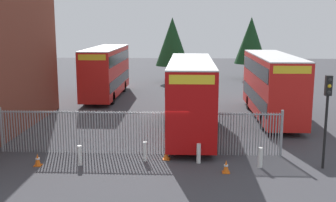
{
  "coord_description": "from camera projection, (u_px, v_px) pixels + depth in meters",
  "views": [
    {
      "loc": [
        1.18,
        -20.37,
        6.61
      ],
      "look_at": [
        0.0,
        4.0,
        2.0
      ],
      "focal_mm": 44.6,
      "sensor_mm": 36.0,
      "label": 1
    }
  ],
  "objects": [
    {
      "name": "traffic_light_kerbside",
      "position": [
        327.0,
        105.0,
        18.63
      ],
      "size": [
        0.28,
        0.33,
        4.3
      ],
      "color": "black",
      "rests_on": "ground"
    },
    {
      "name": "tree_tall_back",
      "position": [
        251.0,
        40.0,
        48.28
      ],
      "size": [
        3.74,
        3.74,
        7.24
      ],
      "color": "#4C3823",
      "rests_on": "ground"
    },
    {
      "name": "tree_short_side",
      "position": [
        172.0,
        42.0,
        45.9
      ],
      "size": [
        3.69,
        3.69,
        7.17
      ],
      "color": "#4C3823",
      "rests_on": "ground"
    },
    {
      "name": "traffic_cone_mid_forecourt",
      "position": [
        226.0,
        167.0,
        18.57
      ],
      "size": [
        0.34,
        0.34,
        0.59
      ],
      "color": "orange",
      "rests_on": "ground"
    },
    {
      "name": "bollard_center_front",
      "position": [
        145.0,
        151.0,
        20.14
      ],
      "size": [
        0.2,
        0.2,
        0.95
      ],
      "primitive_type": "cylinder",
      "color": "silver",
      "rests_on": "ground"
    },
    {
      "name": "bollard_near_left",
      "position": [
        80.0,
        155.0,
        19.53
      ],
      "size": [
        0.2,
        0.2,
        0.95
      ],
      "primitive_type": "cylinder",
      "color": "silver",
      "rests_on": "ground"
    },
    {
      "name": "palisade_fence",
      "position": [
        139.0,
        131.0,
        21.12
      ],
      "size": [
        14.41,
        0.14,
        2.35
      ],
      "color": "gray",
      "rests_on": "ground"
    },
    {
      "name": "double_decker_bus_near_gate",
      "position": [
        191.0,
        94.0,
        24.9
      ],
      "size": [
        2.54,
        10.81,
        4.42
      ],
      "color": "#B70C0C",
      "rests_on": "ground"
    },
    {
      "name": "double_decker_bus_behind_fence_right",
      "position": [
        106.0,
        70.0,
        37.17
      ],
      "size": [
        2.54,
        10.81,
        4.42
      ],
      "color": "red",
      "rests_on": "ground"
    },
    {
      "name": "double_decker_bus_behind_fence_left",
      "position": [
        272.0,
        84.0,
        28.89
      ],
      "size": [
        2.54,
        10.81,
        4.42
      ],
      "color": "red",
      "rests_on": "ground"
    },
    {
      "name": "traffic_cone_by_gate",
      "position": [
        38.0,
        160.0,
        19.48
      ],
      "size": [
        0.34,
        0.34,
        0.59
      ],
      "color": "orange",
      "rests_on": "ground"
    },
    {
      "name": "bollard_far_right",
      "position": [
        260.0,
        158.0,
        19.22
      ],
      "size": [
        0.2,
        0.2,
        0.95
      ],
      "primitive_type": "cylinder",
      "color": "silver",
      "rests_on": "ground"
    },
    {
      "name": "ground_plane",
      "position": [
        171.0,
        118.0,
        29.13
      ],
      "size": [
        100.0,
        100.0,
        0.0
      ],
      "primitive_type": "plane",
      "color": "#3D3D42"
    },
    {
      "name": "bollard_near_right",
      "position": [
        199.0,
        153.0,
        19.83
      ],
      "size": [
        0.2,
        0.2,
        0.95
      ],
      "primitive_type": "cylinder",
      "color": "silver",
      "rests_on": "ground"
    },
    {
      "name": "traffic_cone_near_kerb",
      "position": [
        166.0,
        154.0,
        20.37
      ],
      "size": [
        0.34,
        0.34,
        0.59
      ],
      "color": "orange",
      "rests_on": "ground"
    }
  ]
}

